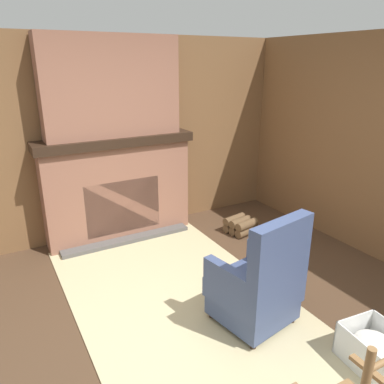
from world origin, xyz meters
name	(u,v)px	position (x,y,z in m)	size (l,w,h in m)	color
ground_plane	(210,336)	(0.00, 0.00, 0.00)	(14.00, 14.00, 0.00)	#4C3523
wood_panel_wall_left	(110,139)	(-2.44, 0.00, 1.26)	(0.06, 5.42, 2.52)	brown
fireplace_hearth	(119,188)	(-2.22, 0.00, 0.66)	(0.56, 1.95, 1.33)	#93604C
chimney_breast	(111,87)	(-2.24, 0.00, 1.91)	(0.30, 1.63, 1.17)	#93604C
area_rug	(194,316)	(-0.28, 0.01, 0.01)	(3.75, 1.91, 0.01)	#C6B789
armchair	(258,287)	(0.06, 0.44, 0.38)	(0.72, 0.73, 1.06)	#3D4C75
firewood_stack	(240,225)	(-1.52, 1.43, 0.11)	(0.40, 0.40, 0.21)	brown
laundry_basket	(376,350)	(0.89, 0.92, 0.15)	(0.50, 0.44, 0.30)	white
oil_lamp_vase	(62,132)	(-2.27, -0.61, 1.43)	(0.10, 0.10, 0.29)	#B24C42
storage_case	(131,129)	(-2.27, 0.22, 1.40)	(0.18, 0.24, 0.14)	gray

